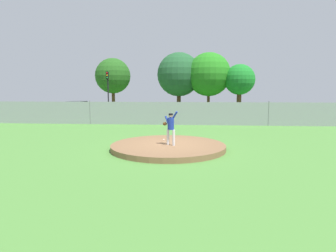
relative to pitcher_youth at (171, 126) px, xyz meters
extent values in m
plane|color=#4C8438|center=(-0.13, 6.23, -1.24)|extent=(80.00, 80.00, 0.00)
cube|color=#2B2B2D|center=(-0.13, 14.73, -1.23)|extent=(44.00, 7.00, 0.01)
cylinder|color=brown|center=(-0.13, 0.23, -1.11)|extent=(5.79, 5.79, 0.26)
cylinder|color=silver|center=(-0.14, 0.10, -0.59)|extent=(0.13, 0.13, 0.78)
cylinder|color=silver|center=(0.16, -0.10, -0.59)|extent=(0.13, 0.13, 0.78)
cylinder|color=navy|center=(0.01, 0.00, 0.10)|extent=(0.32, 0.32, 0.59)
cylinder|color=navy|center=(0.19, 0.00, 0.49)|extent=(0.37, 0.29, 0.47)
cylinder|color=navy|center=(-0.17, 0.00, 0.25)|extent=(0.28, 0.23, 0.46)
ellipsoid|color=#4C2D14|center=(-0.29, 0.05, 0.08)|extent=(0.20, 0.12, 0.18)
sphere|color=tan|center=(0.01, 0.00, 0.49)|extent=(0.20, 0.20, 0.20)
cylinder|color=black|center=(0.01, 0.00, 0.56)|extent=(0.21, 0.21, 0.09)
sphere|color=white|center=(-0.47, 1.30, -0.94)|extent=(0.07, 0.07, 0.07)
cube|color=gray|center=(-0.13, 10.23, -0.26)|extent=(38.12, 0.03, 1.96)
cylinder|color=slate|center=(-7.76, 10.23, -0.21)|extent=(0.07, 0.07, 2.06)
cylinder|color=slate|center=(7.49, 10.23, -0.21)|extent=(0.07, 0.07, 2.06)
cube|color=#B7BABF|center=(9.84, 14.91, -0.57)|extent=(1.79, 4.19, 0.69)
cube|color=black|center=(9.84, 14.91, 0.08)|extent=(1.63, 2.31, 0.61)
cylinder|color=black|center=(9.83, 16.20, -0.92)|extent=(1.81, 0.66, 0.64)
cylinder|color=black|center=(9.85, 13.62, -0.92)|extent=(1.81, 0.66, 0.64)
cube|color=tan|center=(-7.18, 14.25, -0.59)|extent=(1.96, 4.48, 0.66)
cube|color=black|center=(-7.18, 14.25, 0.08)|extent=(1.72, 2.49, 0.69)
cylinder|color=black|center=(-7.11, 15.61, -0.92)|extent=(1.84, 0.73, 0.64)
cylinder|color=black|center=(-7.24, 12.89, -0.92)|extent=(1.84, 0.73, 0.64)
cube|color=maroon|center=(2.18, 14.54, -0.55)|extent=(1.88, 4.73, 0.73)
cube|color=black|center=(2.18, 14.54, 0.10)|extent=(1.71, 2.61, 0.57)
cylinder|color=black|center=(2.20, 16.00, -0.92)|extent=(1.90, 0.66, 0.64)
cylinder|color=black|center=(2.17, 13.07, -0.92)|extent=(1.90, 0.66, 0.64)
cube|color=slate|center=(5.98, 14.64, -0.56)|extent=(1.85, 4.68, 0.72)
cube|color=black|center=(5.98, 14.64, 0.08)|extent=(1.66, 2.59, 0.57)
cylinder|color=black|center=(5.94, 16.08, -0.92)|extent=(1.81, 0.68, 0.64)
cylinder|color=black|center=(6.01, 13.20, -0.92)|extent=(1.81, 0.68, 0.64)
cube|color=#A81919|center=(-10.99, 15.03, -0.52)|extent=(1.83, 4.34, 0.80)
cube|color=black|center=(-10.99, 15.03, 0.22)|extent=(1.66, 2.39, 0.68)
cylinder|color=black|center=(-10.97, 16.37, -0.92)|extent=(1.84, 0.66, 0.64)
cylinder|color=black|center=(-11.00, 13.69, -0.92)|extent=(1.84, 0.66, 0.64)
cone|color=orange|center=(-3.68, 15.42, -0.96)|extent=(0.32, 0.32, 0.55)
cube|color=black|center=(-3.68, 15.42, -1.22)|extent=(0.40, 0.40, 0.03)
cylinder|color=black|center=(-8.75, 19.30, 1.32)|extent=(0.14, 0.14, 5.11)
cube|color=black|center=(-8.75, 19.12, 3.42)|extent=(0.28, 0.24, 0.90)
sphere|color=red|center=(-8.75, 19.00, 3.69)|extent=(0.18, 0.18, 0.18)
sphere|color=orange|center=(-8.75, 19.00, 3.42)|extent=(0.18, 0.18, 0.18)
sphere|color=green|center=(-8.75, 19.00, 3.15)|extent=(0.18, 0.18, 0.18)
cylinder|color=#4C331E|center=(-9.73, 25.11, 0.36)|extent=(0.45, 0.45, 3.20)
sphere|color=#24591B|center=(-9.73, 25.11, 3.65)|extent=(4.84, 4.84, 4.84)
cylinder|color=#4C331E|center=(-0.56, 24.67, 0.25)|extent=(0.55, 0.55, 2.98)
sphere|color=#22572D|center=(-0.56, 24.67, 3.78)|extent=(5.84, 5.84, 5.84)
cylinder|color=#4C331E|center=(3.37, 23.84, 0.26)|extent=(0.37, 0.37, 2.99)
sphere|color=#26801D|center=(3.37, 23.84, 3.73)|extent=(5.66, 5.66, 5.66)
cylinder|color=#4C331E|center=(7.16, 22.76, 0.22)|extent=(0.58, 0.58, 2.92)
sphere|color=#1B7C26|center=(7.16, 22.76, 3.03)|extent=(3.83, 3.83, 3.83)
camera|label=1|loc=(0.94, -13.83, 1.77)|focal=30.25mm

